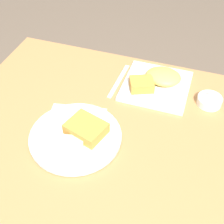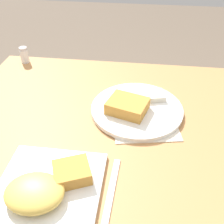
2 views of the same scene
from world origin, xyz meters
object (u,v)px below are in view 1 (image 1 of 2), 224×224
plate_square_near (157,82)px  plate_oval_far (77,135)px  sauce_ramekin (210,101)px  butter_knife (119,81)px

plate_square_near → plate_oval_far: size_ratio=0.82×
plate_square_near → plate_oval_far: plate_square_near is taller
sauce_ramekin → butter_knife: 0.36m
plate_square_near → sauce_ramekin: bearing=170.0°
butter_knife → plate_oval_far: bearing=-4.4°
plate_oval_far → butter_knife: size_ratio=1.42×
plate_oval_far → butter_knife: plate_oval_far is taller
plate_square_near → plate_oval_far: 0.40m
plate_square_near → butter_knife: bearing=6.5°
plate_square_near → plate_oval_far: bearing=61.4°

